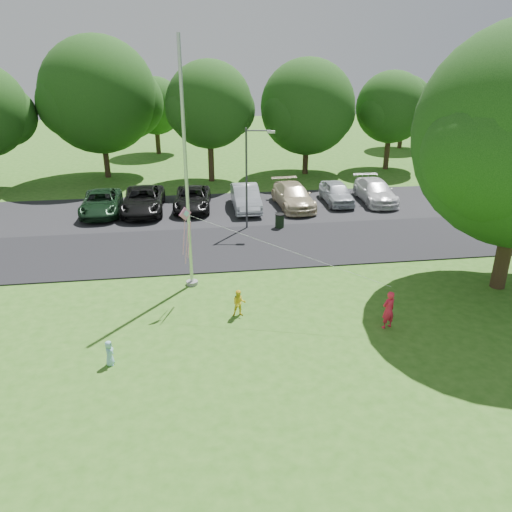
{
  "coord_description": "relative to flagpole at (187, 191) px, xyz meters",
  "views": [
    {
      "loc": [
        -3.49,
        -14.64,
        9.57
      ],
      "look_at": [
        -0.84,
        4.0,
        1.6
      ],
      "focal_mm": 35.0,
      "sensor_mm": 36.0,
      "label": 1
    }
  ],
  "objects": [
    {
      "name": "trash_can",
      "position": [
        5.08,
        6.57,
        -3.74
      ],
      "size": [
        0.53,
        0.53,
        0.84
      ],
      "rotation": [
        0.0,
        0.0,
        -0.12
      ],
      "color": "black",
      "rests_on": "ground"
    },
    {
      "name": "horizon_trees",
      "position": [
        7.56,
        28.88,
        0.14
      ],
      "size": [
        77.46,
        7.2,
        7.02
      ],
      "color": "#332316",
      "rests_on": "ground"
    },
    {
      "name": "woman",
      "position": [
        7.0,
        -4.61,
        -3.43
      ],
      "size": [
        0.62,
        0.5,
        1.47
      ],
      "primitive_type": "imported",
      "rotation": [
        0.0,
        0.0,
        3.46
      ],
      "color": "#F12040",
      "rests_on": "ground"
    },
    {
      "name": "parked_cars",
      "position": [
        2.72,
        10.56,
        -3.4
      ],
      "size": [
        19.69,
        5.53,
        1.48
      ],
      "color": "black",
      "rests_on": "ground"
    },
    {
      "name": "ground",
      "position": [
        3.5,
        -5.0,
        -4.17
      ],
      "size": [
        120.0,
        120.0,
        0.0
      ],
      "primitive_type": "plane",
      "color": "#31661A",
      "rests_on": "ground"
    },
    {
      "name": "park_road",
      "position": [
        3.5,
        4.0,
        -4.14
      ],
      "size": [
        60.0,
        6.0,
        0.06
      ],
      "primitive_type": "cube",
      "color": "black",
      "rests_on": "ground"
    },
    {
      "name": "kite",
      "position": [
        0.13,
        -1.55,
        -0.98
      ],
      "size": [
        7.35,
        3.42,
        2.41
      ],
      "rotation": [
        0.0,
        0.0,
        0.57
      ],
      "color": "pink",
      "rests_on": "ground"
    },
    {
      "name": "child_yellow",
      "position": [
        1.73,
        -2.98,
        -3.63
      ],
      "size": [
        0.53,
        0.41,
        1.07
      ],
      "primitive_type": "imported",
      "rotation": [
        0.0,
        0.0,
        -0.01
      ],
      "color": "yellow",
      "rests_on": "ground"
    },
    {
      "name": "street_lamp",
      "position": [
        3.46,
        6.75,
        -0.81
      ],
      "size": [
        1.57,
        0.39,
        5.59
      ],
      "rotation": [
        0.0,
        0.0,
        -0.15
      ],
      "color": "#3F3F44",
      "rests_on": "ground"
    },
    {
      "name": "flagpole",
      "position": [
        0.0,
        0.0,
        0.0
      ],
      "size": [
        0.5,
        0.5,
        10.0
      ],
      "color": "#B7BABF",
      "rests_on": "ground"
    },
    {
      "name": "parking_strip",
      "position": [
        3.5,
        10.5,
        -4.14
      ],
      "size": [
        42.0,
        7.0,
        0.06
      ],
      "primitive_type": "cube",
      "color": "black",
      "rests_on": "ground"
    },
    {
      "name": "tree_row",
      "position": [
        5.09,
        19.23,
        1.55
      ],
      "size": [
        64.35,
        11.94,
        10.88
      ],
      "color": "#332316",
      "rests_on": "ground"
    },
    {
      "name": "child_blue",
      "position": [
        -2.76,
        -5.55,
        -3.73
      ],
      "size": [
        0.33,
        0.46,
        0.87
      ],
      "primitive_type": "imported",
      "rotation": [
        0.0,
        0.0,
        1.45
      ],
      "color": "#8DCBD9",
      "rests_on": "ground"
    }
  ]
}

